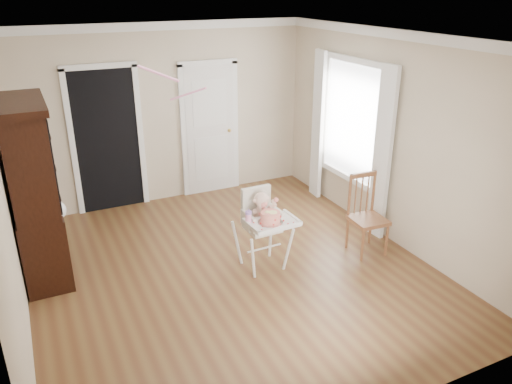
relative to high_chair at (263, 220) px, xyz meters
name	(u,v)px	position (x,y,z in m)	size (l,w,h in m)	color
floor	(232,270)	(-0.38, 0.07, -0.62)	(5.00, 5.00, 0.00)	brown
ceiling	(227,37)	(-0.38, 0.07, 2.08)	(5.00, 5.00, 0.00)	white
wall_back	(165,115)	(-0.38, 2.57, 0.73)	(4.50, 4.50, 0.00)	beige
wall_left	(4,201)	(-2.63, 0.07, 0.73)	(5.00, 5.00, 0.00)	beige
wall_right	(391,139)	(1.87, 0.07, 0.73)	(5.00, 5.00, 0.00)	beige
crown_molding	(227,44)	(-0.38, 0.07, 2.02)	(4.50, 5.00, 0.12)	white
doorway	(107,138)	(-1.28, 2.56, 0.49)	(1.06, 0.05, 2.22)	black
closet_door	(210,131)	(0.32, 2.55, 0.40)	(0.96, 0.09, 2.13)	white
window_right	(349,130)	(1.80, 0.87, 0.66)	(0.13, 1.84, 2.30)	white
high_chair	(263,220)	(0.00, 0.00, 0.00)	(0.60, 0.73, 1.01)	white
baby	(262,209)	(0.00, 0.02, 0.13)	(0.29, 0.21, 0.41)	beige
cake	(270,217)	(-0.02, -0.23, 0.14)	(0.29, 0.29, 0.13)	silver
sippy_cup	(248,217)	(-0.24, -0.12, 0.15)	(0.07, 0.07, 0.18)	pink
china_cabinet	(35,192)	(-2.36, 1.00, 0.41)	(0.55, 1.23, 2.07)	black
dining_chair	(367,217)	(1.37, -0.21, -0.15)	(0.44, 0.44, 1.02)	brown
streamer	(158,73)	(-0.99, 0.50, 1.70)	(0.03, 0.50, 0.02)	pink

